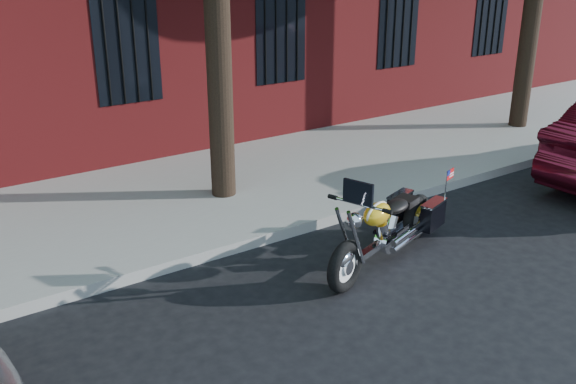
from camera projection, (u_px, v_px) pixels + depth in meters
ground at (312, 291)px, 7.23m from camera, size 120.00×120.00×0.00m
curb at (248, 242)px, 8.26m from camera, size 40.00×0.16×0.15m
sidewalk at (184, 198)px, 9.70m from camera, size 40.00×3.60×0.15m
motorcycle at (390, 228)px, 7.81m from camera, size 2.46×1.18×1.25m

